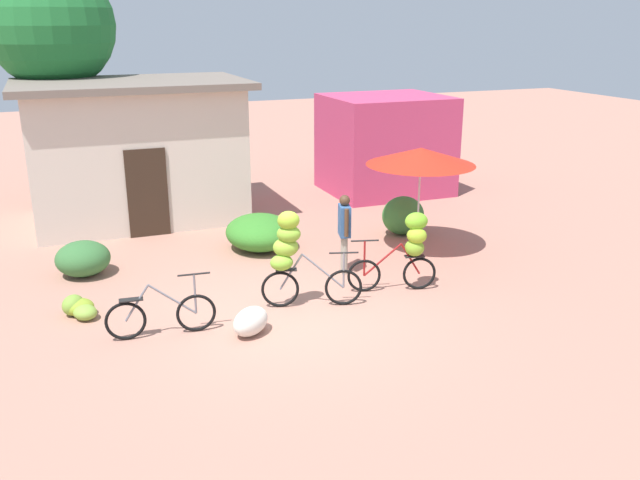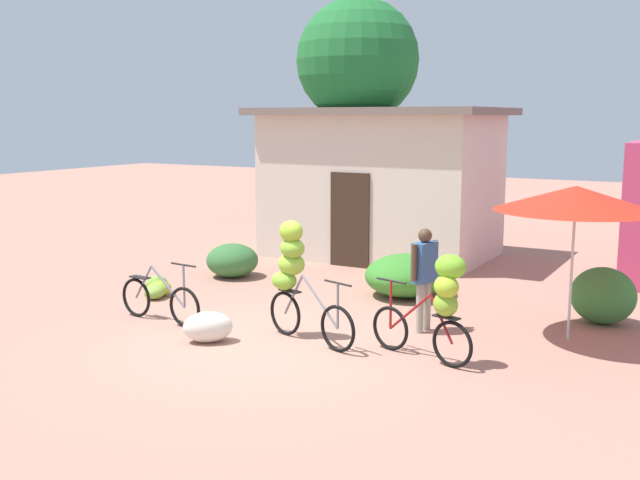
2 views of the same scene
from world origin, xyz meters
TOP-DOWN VIEW (x-y plane):
  - ground_plane at (0.00, 0.00)m, footprint 60.00×60.00m
  - building_low at (-1.50, 6.89)m, footprint 5.32×3.63m
  - tree_behind_building at (-3.07, 8.75)m, footprint 3.12×3.12m
  - hedge_bush_front_left at (-3.06, 3.25)m, footprint 1.03×1.03m
  - hedge_bush_front_right at (0.56, 3.51)m, footprint 1.46×1.62m
  - hedge_bush_mid at (3.91, 3.31)m, footprint 0.98×0.86m
  - market_umbrella at (3.63, 2.16)m, footprint 2.26×2.26m
  - bicycle_leftmost at (-2.09, 0.02)m, footprint 1.70×0.23m
  - bicycle_near_pile at (0.18, 0.33)m, footprint 1.67×0.66m
  - bicycle_center_loaded at (2.37, 0.28)m, footprint 1.58×0.61m
  - banana_pile_on_ground at (-3.26, 1.27)m, footprint 0.69×0.79m
  - produce_sack at (-0.79, -0.44)m, footprint 0.82×0.78m
  - person_vendor at (1.67, 1.54)m, footprint 0.30×0.56m

SIDE VIEW (x-z plane):
  - ground_plane at x=0.00m, z-range 0.00..0.00m
  - banana_pile_on_ground at x=-3.26m, z-range -0.03..0.32m
  - produce_sack at x=-0.79m, z-range 0.00..0.44m
  - hedge_bush_front_left at x=-3.06m, z-range 0.00..0.67m
  - bicycle_leftmost at x=-2.09m, z-range -0.14..0.84m
  - hedge_bush_front_right at x=0.56m, z-range 0.00..0.74m
  - hedge_bush_mid at x=3.91m, z-range 0.00..0.88m
  - bicycle_center_loaded at x=2.37m, z-range 0.14..1.59m
  - person_vendor at x=1.67m, z-range 0.17..1.72m
  - bicycle_near_pile at x=0.18m, z-range 0.13..1.84m
  - building_low at x=-1.50m, z-range 0.02..3.36m
  - market_umbrella at x=3.63m, z-range 0.93..3.14m
  - tree_behind_building at x=-3.07m, z-range 1.48..7.60m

